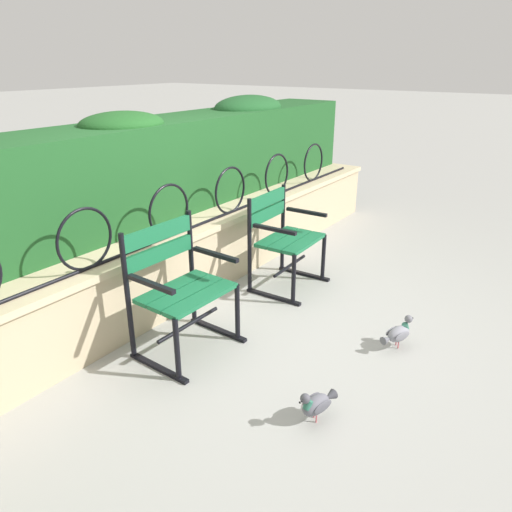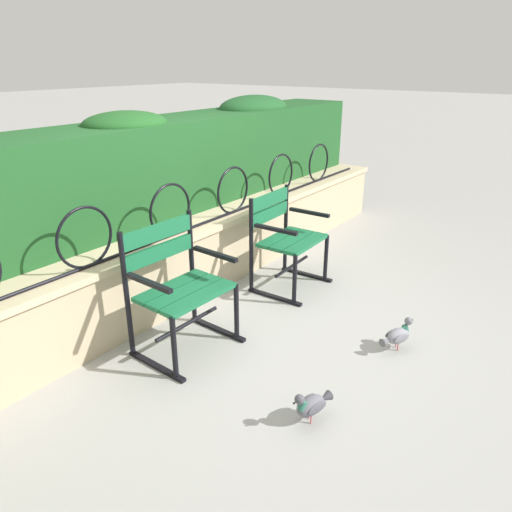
{
  "view_description": "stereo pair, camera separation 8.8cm",
  "coord_description": "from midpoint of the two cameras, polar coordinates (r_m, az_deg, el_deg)",
  "views": [
    {
      "loc": [
        -2.67,
        -1.77,
        1.88
      ],
      "look_at": [
        0.0,
        0.1,
        0.55
      ],
      "focal_mm": 33.76,
      "sensor_mm": 36.0,
      "label": 1
    },
    {
      "loc": [
        -2.62,
        -1.84,
        1.88
      ],
      "look_at": [
        0.0,
        0.1,
        0.55
      ],
      "focal_mm": 33.76,
      "sensor_mm": 36.0,
      "label": 2
    }
  ],
  "objects": [
    {
      "name": "ground_plane",
      "position": [
        3.72,
        1.93,
        -8.22
      ],
      "size": [
        60.0,
        60.0,
        0.0
      ],
      "primitive_type": "plane",
      "color": "#9E9E99"
    },
    {
      "name": "stone_wall",
      "position": [
        4.07,
        -7.95,
        -0.75
      ],
      "size": [
        6.29,
        0.41,
        0.61
      ],
      "color": "tan",
      "rests_on": "ground"
    },
    {
      "name": "iron_arch_fence",
      "position": [
        3.75,
        -9.18,
        5.1
      ],
      "size": [
        5.77,
        0.02,
        0.42
      ],
      "color": "black",
      "rests_on": "stone_wall"
    },
    {
      "name": "hedge_row",
      "position": [
        4.22,
        -13.64,
        10.19
      ],
      "size": [
        6.17,
        0.69,
        0.93
      ],
      "color": "#1E5123",
      "rests_on": "stone_wall"
    },
    {
      "name": "park_chair_left",
      "position": [
        3.3,
        -8.56,
        -3.33
      ],
      "size": [
        0.65,
        0.54,
        0.9
      ],
      "color": "#19663D",
      "rests_on": "ground"
    },
    {
      "name": "park_chair_right",
      "position": [
        4.19,
        4.07,
        2.3
      ],
      "size": [
        0.62,
        0.54,
        0.84
      ],
      "color": "#19663D",
      "rests_on": "ground"
    },
    {
      "name": "pigeon_near_chairs",
      "position": [
        3.54,
        17.14,
        -8.97
      ],
      "size": [
        0.28,
        0.16,
        0.22
      ],
      "color": "gray",
      "rests_on": "ground"
    },
    {
      "name": "pigeon_far_side",
      "position": [
        2.81,
        7.49,
        -17.05
      ],
      "size": [
        0.29,
        0.14,
        0.22
      ],
      "color": "#5B5B66",
      "rests_on": "ground"
    }
  ]
}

